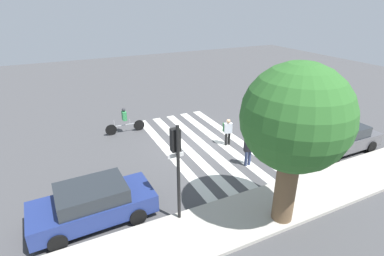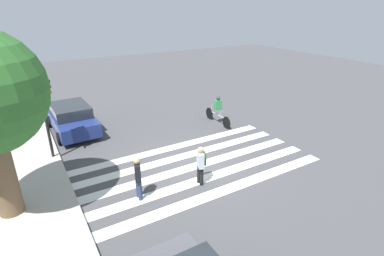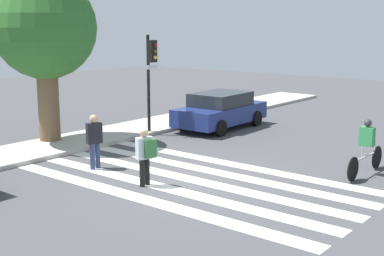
# 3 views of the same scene
# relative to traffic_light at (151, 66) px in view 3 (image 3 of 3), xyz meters

# --- Properties ---
(ground_plane) EXTENTS (60.00, 60.00, 0.00)m
(ground_plane) POSITION_rel_traffic_light_xyz_m (-3.79, -5.13, -2.73)
(ground_plane) COLOR #444447
(sidewalk_curb) EXTENTS (36.00, 2.50, 0.14)m
(sidewalk_curb) POSITION_rel_traffic_light_xyz_m (-3.79, 1.12, -2.66)
(sidewalk_curb) COLOR #ADA89E
(sidewalk_curb) RESTS_ON ground_plane
(crosswalk_stripes) EXTENTS (4.72, 10.00, 0.01)m
(crosswalk_stripes) POSITION_rel_traffic_light_xyz_m (-3.79, -5.13, -2.73)
(crosswalk_stripes) COLOR silver
(crosswalk_stripes) RESTS_ON ground_plane
(traffic_light) EXTENTS (0.60, 0.50, 3.90)m
(traffic_light) POSITION_rel_traffic_light_xyz_m (0.00, 0.00, 0.00)
(traffic_light) COLOR black
(traffic_light) RESTS_ON ground_plane
(street_tree) EXTENTS (3.65, 3.65, 6.01)m
(street_tree) POSITION_rel_traffic_light_xyz_m (-3.45, 1.84, 1.37)
(street_tree) COLOR brown
(street_tree) RESTS_ON ground_plane
(pedestrian_adult_yellow_jacket) EXTENTS (0.48, 0.45, 1.58)m
(pedestrian_adult_yellow_jacket) POSITION_rel_traffic_light_xyz_m (-5.02, -4.50, -1.81)
(pedestrian_adult_yellow_jacket) COLOR black
(pedestrian_adult_yellow_jacket) RESTS_ON ground_plane
(pedestrian_adult_tall_backpack) EXTENTS (0.50, 0.34, 1.65)m
(pedestrian_adult_tall_backpack) POSITION_rel_traffic_light_xyz_m (-4.72, -2.10, -1.80)
(pedestrian_adult_tall_backpack) COLOR navy
(pedestrian_adult_tall_backpack) RESTS_ON ground_plane
(cyclist_far_lane) EXTENTS (2.44, 0.40, 1.64)m
(cyclist_far_lane) POSITION_rel_traffic_light_xyz_m (-0.23, -8.69, -1.86)
(cyclist_far_lane) COLOR black
(cyclist_far_lane) RESTS_ON ground_plane
(car_parked_dark_suv) EXTENTS (4.51, 2.20, 1.51)m
(car_parked_dark_suv) POSITION_rel_traffic_light_xyz_m (2.86, -1.26, -1.96)
(car_parked_dark_suv) COLOR navy
(car_parked_dark_suv) RESTS_ON ground_plane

